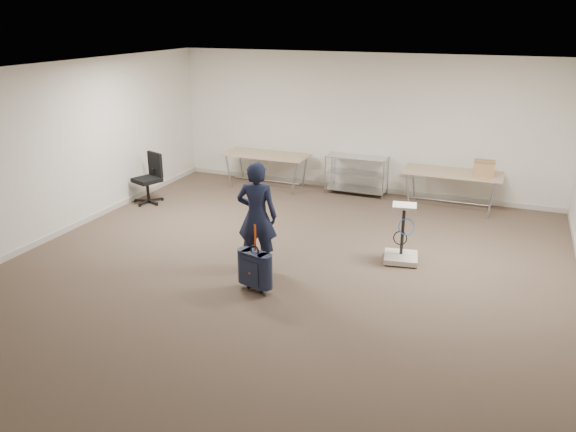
% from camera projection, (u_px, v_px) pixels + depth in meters
% --- Properties ---
extents(ground, '(9.00, 9.00, 0.00)m').
position_uv_depth(ground, '(276.00, 278.00, 7.91)').
color(ground, '#403327').
rests_on(ground, ground).
extents(room_shell, '(8.00, 9.00, 9.00)m').
position_uv_depth(room_shell, '(309.00, 240.00, 9.10)').
color(room_shell, white).
rests_on(room_shell, ground).
extents(folding_table_left, '(1.80, 0.75, 0.73)m').
position_uv_depth(folding_table_left, '(266.00, 156.00, 11.79)').
color(folding_table_left, '#9B855F').
rests_on(folding_table_left, ground).
extents(folding_table_right, '(1.80, 0.75, 0.73)m').
position_uv_depth(folding_table_right, '(452.00, 175.00, 10.46)').
color(folding_table_right, '#9B855F').
rests_on(folding_table_right, ground).
extents(wire_shelf, '(1.22, 0.47, 0.80)m').
position_uv_depth(wire_shelf, '(357.00, 173.00, 11.42)').
color(wire_shelf, '#BBBEC2').
rests_on(wire_shelf, ground).
extents(person, '(0.64, 0.47, 1.60)m').
position_uv_depth(person, '(257.00, 216.00, 7.96)').
color(person, black).
rests_on(person, ground).
extents(suitcase, '(0.38, 0.28, 0.94)m').
position_uv_depth(suitcase, '(255.00, 269.00, 7.43)').
color(suitcase, black).
rests_on(suitcase, ground).
extents(office_chair, '(0.59, 0.60, 0.97)m').
position_uv_depth(office_chair, '(149.00, 188.00, 10.97)').
color(office_chair, black).
rests_on(office_chair, ground).
extents(equipment_cart, '(0.56, 0.56, 0.90)m').
position_uv_depth(equipment_cart, '(402.00, 247.00, 8.36)').
color(equipment_cart, beige).
rests_on(equipment_cart, ground).
extents(cardboard_box, '(0.37, 0.28, 0.27)m').
position_uv_depth(cardboard_box, '(484.00, 168.00, 10.16)').
color(cardboard_box, '#895D40').
rests_on(cardboard_box, folding_table_right).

